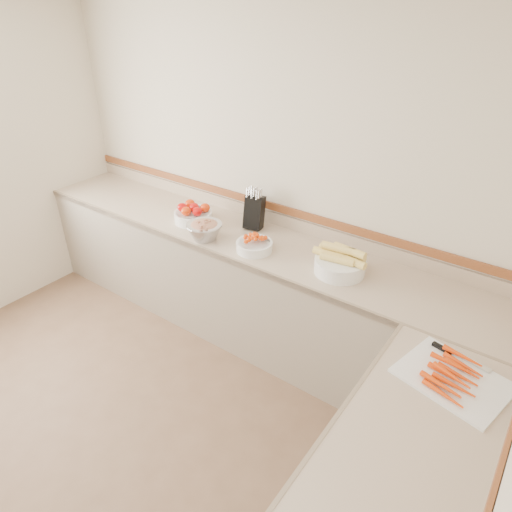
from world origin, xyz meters
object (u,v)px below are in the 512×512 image
Objects in this scene: cherry_tomato_bowl at (254,245)px; corn_bowl at (340,262)px; tomato_bowl at (193,214)px; cutting_board at (453,377)px; knife_block at (254,211)px; rhubarb_bowl at (204,230)px.

cherry_tomato_bowl is 0.64m from corn_bowl.
tomato_bowl reaches higher than cutting_board.
knife_block is at bearing 156.25° from cutting_board.
knife_block is 1.91m from cutting_board.
rhubarb_bowl is (-0.40, -0.08, 0.03)m from cherry_tomato_bowl.
cherry_tomato_bowl is 0.97× the size of rhubarb_bowl.
tomato_bowl is at bearing -156.47° from knife_block.
rhubarb_bowl is at bearing -32.42° from tomato_bowl.
rhubarb_bowl reaches higher than cutting_board.
cherry_tomato_bowl is 0.41m from rhubarb_bowl.
knife_block is 0.51m from tomato_bowl.
knife_block reaches higher than tomato_bowl.
rhubarb_bowl is (-1.04, -0.17, 0.00)m from corn_bowl.
cutting_board is at bearing -14.35° from tomato_bowl.
tomato_bowl is at bearing 165.65° from cutting_board.
cherry_tomato_bowl is at bearing -171.60° from corn_bowl.
knife_block is at bearing 166.24° from corn_bowl.
cutting_board is at bearing -32.10° from corn_bowl.
cherry_tomato_bowl is at bearing 163.04° from cutting_board.
tomato_bowl is 1.17× the size of cherry_tomato_bowl.
cutting_board is (1.92, -0.39, -0.06)m from rhubarb_bowl.
knife_block is 0.90× the size of corn_bowl.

